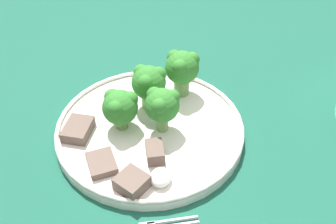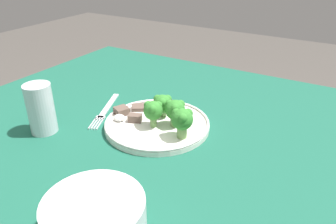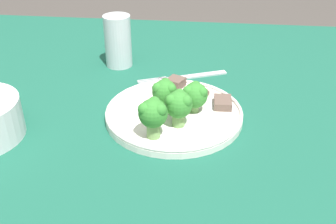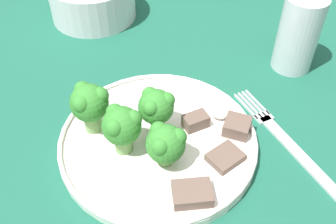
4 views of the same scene
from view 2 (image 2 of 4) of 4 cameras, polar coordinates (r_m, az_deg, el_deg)
The scene contains 14 objects.
table at distance 0.78m, azimuth -4.56°, elevation -11.58°, with size 1.19×1.20×0.72m.
dinner_plate at distance 0.81m, azimuth -1.91°, elevation -2.11°, with size 0.26×0.26×0.02m.
fork at distance 0.91m, azimuth -10.78°, elevation 0.37°, with size 0.10×0.20×0.00m.
cream_bowl at distance 0.54m, azimuth -12.55°, elevation -17.89°, with size 0.16×0.16×0.07m.
drinking_glass at distance 0.83m, azimuth -21.20°, elevation 0.12°, with size 0.06×0.06×0.12m.
broccoli_floret_near_rim_left at distance 0.82m, azimuth -0.96°, elevation 1.49°, with size 0.05×0.05×0.06m.
broccoli_floret_center_left at distance 0.77m, azimuth -2.61°, elevation 0.30°, with size 0.05×0.05×0.07m.
broccoli_floret_back_left at distance 0.78m, azimuth 1.25°, elevation 0.37°, with size 0.05×0.05×0.07m.
broccoli_floret_front_left at distance 0.73m, azimuth 2.49°, elevation -1.33°, with size 0.05×0.05×0.07m.
meat_slice_front_slice at distance 0.81m, azimuth -5.76°, elevation -1.05°, with size 0.04×0.03×0.02m.
meat_slice_middle_slice at distance 0.88m, azimuth -4.99°, elevation 0.79°, with size 0.05×0.05×0.01m.
meat_slice_rear_slice at distance 0.85m, azimuth -8.09°, elevation 0.21°, with size 0.04×0.04×0.02m.
meat_slice_edge_slice at distance 0.89m, azimuth -0.59°, elevation 1.51°, with size 0.05×0.03×0.02m.
sauce_dollop at distance 0.82m, azimuth -8.48°, elevation -0.98°, with size 0.03×0.03×0.02m.
Camera 2 is at (-0.36, 0.49, 1.12)m, focal length 35.00 mm.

